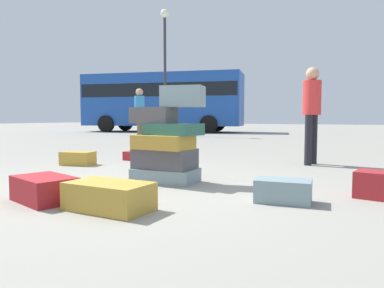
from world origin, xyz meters
The scene contains 11 objects.
ground_plane centered at (0.00, 0.00, 0.00)m, with size 80.00×80.00×0.00m, color gray.
suitcase_tower centered at (0.08, 0.32, 0.49)m, with size 0.90×0.63×1.18m.
suitcase_tan_upright_blue centered at (0.30, -1.08, 0.12)m, with size 0.73×0.42×0.24m, color #B28C33.
suitcase_maroon_right_side centered at (-0.47, -1.09, 0.12)m, with size 0.63×0.41×0.24m, color maroon.
suitcase_tan_foreground_far centered at (-2.08, 1.10, 0.11)m, with size 0.52×0.32×0.22m, color #B28C33.
suitcase_slate_foreground_near centered at (1.60, -0.14, 0.11)m, with size 0.51×0.31×0.22m, color gray.
suitcase_maroon_behind_tower centered at (-1.37, 2.12, 0.08)m, with size 0.79×0.44×0.16m, color maroon.
person_bearded_onlooker centered at (-3.87, 5.65, 1.00)m, with size 0.30×0.30×1.66m.
person_tourist_with_camera centered at (1.45, 2.83, 0.98)m, with size 0.30×0.33×1.63m.
parked_bus centered at (-7.87, 13.97, 1.83)m, with size 9.03×4.20×3.15m.
lamp_post centered at (-5.62, 10.28, 3.59)m, with size 0.36×0.36×5.41m.
Camera 1 is at (2.27, -3.56, 0.80)m, focal length 33.99 mm.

